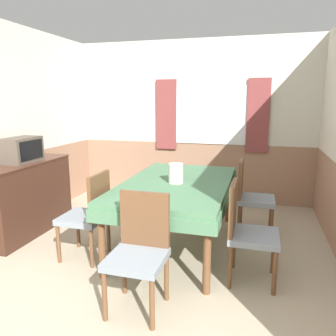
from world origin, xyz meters
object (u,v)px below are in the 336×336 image
(chair_right_far, at_px, (251,195))
(chair_right_near, at_px, (246,229))
(chair_head_near, at_px, (140,248))
(sideboard, at_px, (26,197))
(vase, at_px, (176,173))
(dining_table, at_px, (177,190))
(chair_left_near, at_px, (89,213))
(tv, at_px, (22,150))

(chair_right_far, distance_m, chair_right_near, 1.15)
(chair_head_near, xyz_separation_m, sideboard, (-1.91, 1.03, -0.04))
(sideboard, relative_size, vase, 6.04)
(chair_head_near, distance_m, chair_right_far, 1.95)
(chair_right_near, height_order, sideboard, chair_right_near)
(dining_table, bearing_deg, chair_left_near, -144.43)
(dining_table, distance_m, vase, 0.22)
(chair_left_near, distance_m, chair_right_near, 1.61)
(vase, bearing_deg, tv, -176.66)
(chair_right_far, height_order, tv, tv)
(dining_table, xyz_separation_m, chair_right_near, (0.80, -0.57, -0.15))
(dining_table, height_order, chair_head_near, chair_head_near)
(dining_table, xyz_separation_m, sideboard, (-1.91, -0.18, -0.19))
(chair_right_near, bearing_deg, tv, -98.44)
(chair_right_far, xyz_separation_m, sideboard, (-2.71, -0.75, -0.04))
(tv, relative_size, vase, 2.20)
(chair_head_near, height_order, vase, vase)
(vase, bearing_deg, chair_right_far, 38.40)
(tv, xyz_separation_m, vase, (1.91, 0.11, -0.20))
(chair_right_far, bearing_deg, dining_table, -54.43)
(chair_left_near, relative_size, chair_right_near, 1.00)
(chair_right_far, bearing_deg, chair_right_near, 0.00)
(tv, bearing_deg, vase, 3.34)
(sideboard, height_order, tv, tv)
(chair_right_far, distance_m, vase, 1.09)
(dining_table, bearing_deg, chair_head_near, -90.00)
(chair_left_near, height_order, chair_right_far, same)
(chair_left_near, xyz_separation_m, chair_right_near, (1.61, 0.00, 0.00))
(dining_table, xyz_separation_m, vase, (0.00, -0.06, 0.21))
(chair_head_near, relative_size, sideboard, 0.70)
(chair_right_far, height_order, sideboard, chair_right_far)
(dining_table, relative_size, chair_left_near, 2.14)
(sideboard, bearing_deg, vase, 3.41)
(chair_head_near, relative_size, tv, 1.94)
(chair_right_far, bearing_deg, chair_head_near, -24.28)
(chair_left_near, relative_size, sideboard, 0.70)
(chair_right_near, bearing_deg, chair_head_near, -51.82)
(vase, bearing_deg, sideboard, -176.59)
(chair_left_near, bearing_deg, tv, 69.99)
(chair_left_near, bearing_deg, chair_head_near, -128.18)
(chair_right_near, height_order, vase, vase)
(chair_left_near, distance_m, sideboard, 1.18)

